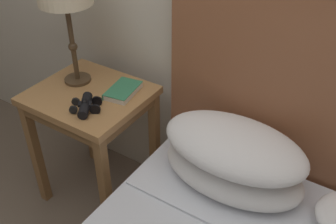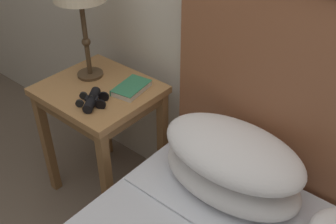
# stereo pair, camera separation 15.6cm
# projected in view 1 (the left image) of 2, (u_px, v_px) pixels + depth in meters

# --- Properties ---
(nightstand) EXTENTS (0.54, 0.48, 0.67)m
(nightstand) POSITION_uv_depth(u_px,v_px,m) (91.00, 110.00, 1.93)
(nightstand) COLOR #AD7A47
(nightstand) RESTS_ON ground_plane
(book_on_nightstand) EXTENTS (0.15, 0.20, 0.03)m
(book_on_nightstand) POSITION_uv_depth(u_px,v_px,m) (123.00, 90.00, 1.85)
(book_on_nightstand) COLOR silver
(book_on_nightstand) RESTS_ON nightstand
(binoculars_pair) EXTENTS (0.16, 0.16, 0.05)m
(binoculars_pair) POSITION_uv_depth(u_px,v_px,m) (86.00, 105.00, 1.74)
(binoculars_pair) COLOR black
(binoculars_pair) RESTS_ON nightstand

